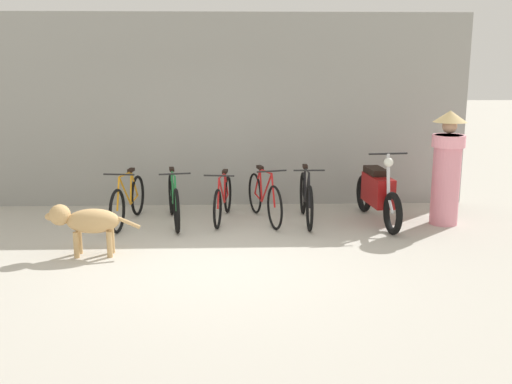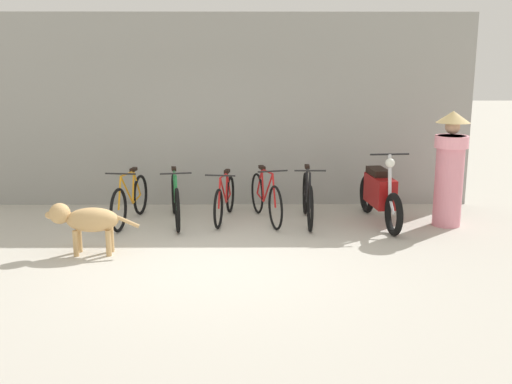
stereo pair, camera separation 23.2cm
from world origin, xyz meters
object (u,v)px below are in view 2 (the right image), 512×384
object	(u,v)px
bicycle_2	(225,199)
person_in_robes	(450,166)
bicycle_1	(175,200)
bicycle_4	(308,199)
stray_dog	(85,220)
bicycle_3	(266,198)
bicycle_0	(130,200)
motorcycle	(380,194)

from	to	relation	value
bicycle_2	person_in_robes	size ratio (longest dim) A/B	0.91
bicycle_1	bicycle_4	xyz separation A→B (m)	(2.04, 0.00, 0.02)
stray_dog	person_in_robes	size ratio (longest dim) A/B	0.69
bicycle_2	person_in_robes	bearing A→B (deg)	92.37
bicycle_4	bicycle_3	bearing A→B (deg)	-96.20
bicycle_1	stray_dog	distance (m)	1.82
bicycle_0	motorcycle	bearing A→B (deg)	96.58
stray_dog	person_in_robes	world-z (taller)	person_in_robes
stray_dog	bicycle_1	bearing A→B (deg)	-123.33
bicycle_1	motorcycle	xyz separation A→B (m)	(3.14, -0.07, 0.11)
bicycle_2	bicycle_4	distance (m)	1.29
bicycle_0	motorcycle	size ratio (longest dim) A/B	0.85
bicycle_0	bicycle_3	world-z (taller)	bicycle_3
bicycle_3	motorcycle	distance (m)	1.75
bicycle_1	bicycle_2	size ratio (longest dim) A/B	1.10
motorcycle	bicycle_3	bearing A→B (deg)	-100.54
stray_dog	bicycle_4	bearing A→B (deg)	-154.22
bicycle_1	bicycle_3	world-z (taller)	bicycle_3
bicycle_0	bicycle_2	bearing A→B (deg)	103.21
bicycle_3	person_in_robes	bearing A→B (deg)	69.35
bicycle_4	person_in_robes	world-z (taller)	person_in_robes
motorcycle	stray_dog	xyz separation A→B (m)	(-4.10, -1.48, -0.00)
bicycle_2	bicycle_4	size ratio (longest dim) A/B	0.92
bicycle_4	stray_dog	size ratio (longest dim) A/B	1.42
bicycle_2	stray_dog	xyz separation A→B (m)	(-1.71, -1.69, 0.13)
bicycle_3	stray_dog	bearing A→B (deg)	-70.18
motorcycle	stray_dog	world-z (taller)	motorcycle
bicycle_2	motorcycle	xyz separation A→B (m)	(2.39, -0.21, 0.13)
motorcycle	stray_dog	distance (m)	4.36
motorcycle	person_in_robes	xyz separation A→B (m)	(1.00, -0.13, 0.45)
bicycle_0	bicycle_4	xyz separation A→B (m)	(2.74, 0.00, 0.02)
bicycle_0	bicycle_4	size ratio (longest dim) A/B	0.97
bicycle_0	bicycle_3	xyz separation A→B (m)	(2.10, 0.08, 0.01)
bicycle_0	motorcycle	xyz separation A→B (m)	(3.84, -0.06, 0.11)
person_in_robes	motorcycle	bearing A→B (deg)	-40.56
bicycle_3	motorcycle	world-z (taller)	motorcycle
bicycle_2	bicycle_0	bearing A→B (deg)	-76.22
motorcycle	bicycle_1	bearing A→B (deg)	-96.89
bicycle_1	bicycle_4	size ratio (longest dim) A/B	1.01
bicycle_2	bicycle_4	xyz separation A→B (m)	(1.29, -0.14, 0.04)
bicycle_2	motorcycle	world-z (taller)	motorcycle
bicycle_1	bicycle_3	xyz separation A→B (m)	(1.40, 0.08, 0.01)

